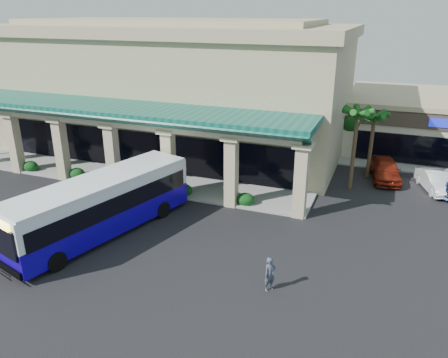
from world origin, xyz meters
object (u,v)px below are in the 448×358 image
at_px(pedestrian, 270,274).
at_px(car_white, 435,181).
at_px(transit_bus, 102,207).
at_px(car_silver, 386,169).

xyz_separation_m(pedestrian, car_white, (7.81, 15.72, -0.14)).
height_order(transit_bus, car_silver, transit_bus).
xyz_separation_m(car_silver, car_white, (3.40, -1.01, -0.13)).
bearing_deg(pedestrian, car_white, 7.85).
bearing_deg(car_white, pedestrian, -134.61).
bearing_deg(car_silver, transit_bus, -144.24).
distance_m(pedestrian, car_white, 17.56).
distance_m(pedestrian, car_silver, 17.30).
height_order(pedestrian, car_silver, pedestrian).
bearing_deg(car_silver, car_white, -25.82).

